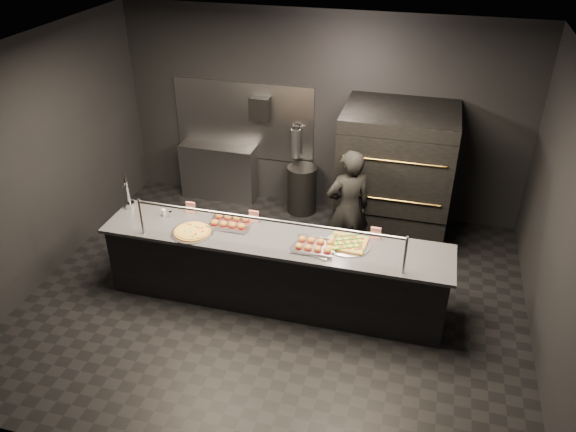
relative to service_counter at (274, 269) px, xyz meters
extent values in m
plane|color=black|center=(0.00, 0.00, -0.46)|extent=(6.00, 6.00, 0.00)
plane|color=black|center=(0.00, 0.00, 2.54)|extent=(6.00, 6.00, 0.00)
cube|color=black|center=(0.00, 2.50, 1.04)|extent=(6.00, 0.04, 3.00)
cube|color=black|center=(0.00, -2.50, 1.04)|extent=(6.00, 0.04, 3.00)
cube|color=black|center=(-3.00, 0.00, 1.04)|extent=(0.04, 5.00, 3.00)
cube|color=black|center=(3.00, 0.00, 1.04)|extent=(0.04, 5.00, 3.00)
cube|color=#99999E|center=(-1.20, 2.48, 0.84)|extent=(2.20, 0.02, 1.20)
cube|color=black|center=(0.00, 0.00, -0.02)|extent=(4.00, 0.70, 0.88)
cube|color=#323236|center=(0.00, 0.00, 0.44)|extent=(4.10, 0.78, 0.04)
cylinder|color=#99999E|center=(-1.50, -0.30, 0.68)|extent=(0.03, 0.03, 0.45)
cylinder|color=#99999E|center=(1.50, -0.30, 0.68)|extent=(0.03, 0.03, 0.45)
cylinder|color=#99999E|center=(0.00, -0.30, 0.88)|extent=(3.00, 0.04, 0.04)
cube|color=black|center=(1.20, 1.90, -0.16)|extent=(1.50, 1.15, 0.60)
cube|color=black|center=(1.20, 1.90, 0.44)|extent=(1.50, 1.20, 0.55)
cube|color=black|center=(1.20, 1.90, 0.99)|extent=(1.50, 1.20, 0.55)
cube|color=black|center=(1.20, 1.90, 1.36)|extent=(1.50, 1.20, 0.18)
cylinder|color=gold|center=(1.20, 1.28, 0.44)|extent=(1.30, 0.02, 0.02)
cylinder|color=gold|center=(1.20, 1.28, 0.99)|extent=(1.30, 0.02, 0.02)
cube|color=#99999E|center=(-1.60, 2.32, -0.01)|extent=(1.20, 0.35, 0.90)
cube|color=black|center=(-0.90, 2.39, 1.09)|extent=(0.30, 0.20, 0.35)
cylinder|color=#B2B2B7|center=(-0.35, 2.40, 0.59)|extent=(0.14, 0.14, 0.45)
cube|color=black|center=(-0.35, 2.40, 0.84)|extent=(0.10, 0.06, 0.06)
cylinder|color=silver|center=(-1.95, 0.20, 0.49)|extent=(0.13, 0.13, 0.07)
cylinder|color=silver|center=(-1.95, 0.20, 0.66)|extent=(0.05, 0.05, 0.33)
cylinder|color=silver|center=(-1.95, 0.13, 0.80)|extent=(0.02, 0.09, 0.02)
cone|color=black|center=(-1.95, 0.20, 0.88)|extent=(0.05, 0.05, 0.13)
cylinder|color=silver|center=(-0.95, -0.15, 0.46)|extent=(0.50, 0.50, 0.01)
cylinder|color=#B6883A|center=(-0.95, -0.15, 0.47)|extent=(0.43, 0.43, 0.02)
cylinder|color=gold|center=(-0.95, -0.15, 0.49)|extent=(0.38, 0.38, 0.01)
cube|color=silver|center=(-0.59, 0.15, 0.47)|extent=(0.53, 0.42, 0.02)
ellipsoid|color=#AC6624|center=(-0.76, 0.07, 0.51)|extent=(0.09, 0.09, 0.06)
ellipsoid|color=#AC6624|center=(-0.76, 0.23, 0.51)|extent=(0.09, 0.09, 0.06)
ellipsoid|color=#AC6624|center=(-0.64, 0.07, 0.51)|extent=(0.09, 0.09, 0.06)
ellipsoid|color=#AC6624|center=(-0.64, 0.23, 0.51)|extent=(0.09, 0.09, 0.06)
ellipsoid|color=#AC6624|center=(-0.53, 0.07, 0.51)|extent=(0.09, 0.09, 0.06)
ellipsoid|color=#AC6624|center=(-0.53, 0.23, 0.51)|extent=(0.09, 0.09, 0.06)
ellipsoid|color=#AC6624|center=(-0.42, 0.07, 0.51)|extent=(0.09, 0.09, 0.06)
ellipsoid|color=#AC6624|center=(-0.42, 0.23, 0.51)|extent=(0.09, 0.09, 0.06)
cube|color=silver|center=(0.50, -0.08, 0.47)|extent=(0.55, 0.46, 0.02)
ellipsoid|color=#AC6624|center=(0.34, -0.16, 0.50)|extent=(0.09, 0.09, 0.06)
ellipsoid|color=#AC6624|center=(0.34, 0.00, 0.50)|extent=(0.09, 0.09, 0.06)
ellipsoid|color=#AC6624|center=(0.45, -0.16, 0.50)|extent=(0.09, 0.09, 0.06)
ellipsoid|color=#AC6624|center=(0.45, 0.00, 0.50)|extent=(0.09, 0.09, 0.06)
ellipsoid|color=#AC6624|center=(0.55, -0.16, 0.50)|extent=(0.09, 0.09, 0.06)
ellipsoid|color=#AC6624|center=(0.55, 0.00, 0.50)|extent=(0.09, 0.09, 0.06)
ellipsoid|color=#AC6624|center=(0.66, -0.16, 0.50)|extent=(0.09, 0.09, 0.06)
ellipsoid|color=#AC6624|center=(0.66, 0.00, 0.50)|extent=(0.09, 0.09, 0.06)
cylinder|color=silver|center=(0.85, 0.07, 0.46)|extent=(0.53, 0.53, 0.01)
cube|color=#B6883A|center=(0.85, 0.07, 0.48)|extent=(0.45, 0.41, 0.02)
cube|color=gold|center=(0.85, 0.07, 0.49)|extent=(0.42, 0.38, 0.01)
cube|color=#367A1C|center=(0.85, 0.07, 0.50)|extent=(0.40, 0.36, 0.01)
cylinder|color=silver|center=(-1.44, 0.12, 0.50)|extent=(0.05, 0.05, 0.09)
cylinder|color=silver|center=(-1.36, 0.12, 0.49)|extent=(0.04, 0.04, 0.07)
cube|color=white|center=(-1.15, 0.28, 0.53)|extent=(0.12, 0.04, 0.15)
cube|color=white|center=(-0.33, 0.28, 0.53)|extent=(0.12, 0.04, 0.15)
cube|color=white|center=(1.13, 0.28, 0.53)|extent=(0.12, 0.04, 0.15)
cylinder|color=black|center=(-0.20, 2.22, -0.09)|extent=(0.45, 0.45, 0.75)
imported|color=black|center=(0.69, 1.05, 0.35)|extent=(0.71, 0.64, 1.64)
camera|label=1|loc=(1.56, -5.21, 4.00)|focal=35.00mm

